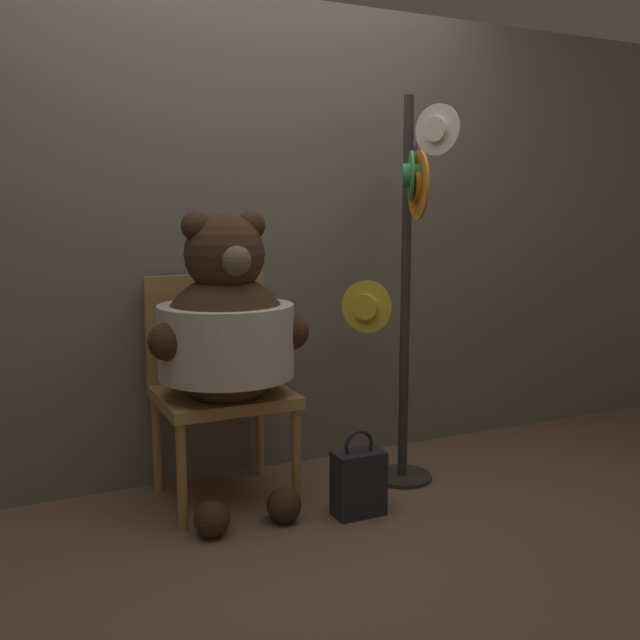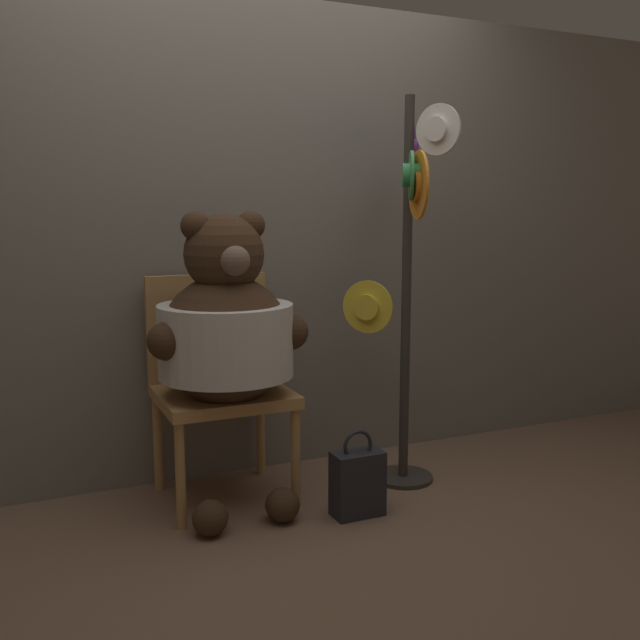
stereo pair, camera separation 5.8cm
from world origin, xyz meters
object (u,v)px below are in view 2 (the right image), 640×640
handbag_on_ground (358,482)px  chair (217,376)px  teddy_bear (226,332)px  hat_display_rack (407,259)px

handbag_on_ground → chair: bearing=133.7°
teddy_bear → handbag_on_ground: (0.46, -0.31, -0.62)m
hat_display_rack → handbag_on_ground: size_ratio=4.78×
hat_display_rack → handbag_on_ground: 1.01m
teddy_bear → hat_display_rack: size_ratio=0.72×
chair → hat_display_rack: hat_display_rack is taller
teddy_bear → handbag_on_ground: size_ratio=3.42×
teddy_bear → hat_display_rack: bearing=-3.9°
teddy_bear → handbag_on_ground: 0.83m
hat_display_rack → handbag_on_ground: (-0.37, -0.25, -0.90)m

